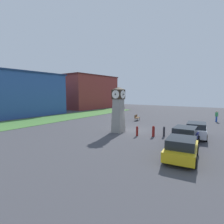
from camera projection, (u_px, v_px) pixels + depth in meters
The scene contains 13 objects.
ground_plane at pixel (132, 130), 20.35m from camera, with size 84.93×84.93×0.00m, color #424247.
clock_tower at pixel (118, 110), 19.23m from camera, with size 1.43×1.45×5.00m.
bollard_near_tower at pixel (164, 131), 17.45m from camera, with size 0.21×0.21×1.03m.
bollard_mid_row at pixel (153, 131), 17.46m from camera, with size 0.27×0.27×1.08m.
bollard_far_row at pixel (137, 131), 17.72m from camera, with size 0.22×0.22×1.00m.
car_navy_sedan at pixel (181, 148), 11.44m from camera, with size 4.14×2.26×1.47m.
car_near_tower at pixel (185, 136), 14.47m from camera, with size 3.89×1.97×1.58m.
car_by_building at pixel (196, 130), 17.08m from camera, with size 4.24×2.27×1.50m.
bench at pixel (137, 117), 27.75m from camera, with size 1.67×0.85×0.90m.
pedestrian_near_bench at pixel (217, 116), 26.37m from camera, with size 0.47×0.40×1.69m.
warehouse_blue_far at pixel (14, 94), 33.37m from camera, with size 17.81×10.62×8.27m.
storefront_low_left at pixel (91, 92), 50.23m from camera, with size 16.88×8.19×9.27m.
grass_verge_far at pixel (32, 122), 26.61m from camera, with size 50.96×7.25×0.04m, color #477A38.
Camera 1 is at (-17.86, -9.30, 4.33)m, focal length 28.00 mm.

